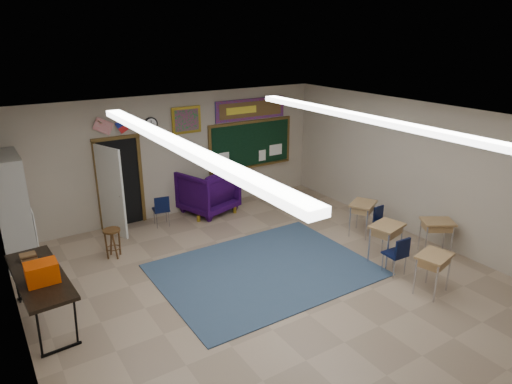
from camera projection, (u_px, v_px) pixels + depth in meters
floor at (280, 292)px, 8.14m from camera, size 9.00×9.00×0.00m
back_wall at (175, 156)px, 11.20m from camera, size 8.00×0.04×3.00m
left_wall at (17, 282)px, 5.59m from camera, size 0.04×9.00×3.00m
right_wall at (435, 175)px, 9.67m from camera, size 0.04×9.00×3.00m
ceiling at (284, 126)px, 7.13m from camera, size 8.00×9.00×0.04m
area_rug at (265, 270)px, 8.87m from camera, size 4.00×3.00×0.02m
fluorescent_strips at (283, 130)px, 7.15m from camera, size 3.86×6.00×0.10m
doorway at (117, 185)px, 10.46m from camera, size 1.10×0.89×2.16m
chalkboard at (251, 146)px, 12.30m from camera, size 2.55×0.14×1.30m
bulletin_board at (251, 109)px, 11.97m from camera, size 2.10×0.05×0.55m
framed_art_print at (186, 120)px, 11.06m from camera, size 0.75×0.05×0.65m
wall_clock at (151, 124)px, 10.60m from camera, size 0.32×0.05×0.32m
wall_flags at (114, 122)px, 10.11m from camera, size 1.16×0.06×0.70m
storage_cabinet at (13, 209)px, 8.92m from camera, size 0.59×1.25×2.20m
wingback_armchair at (208, 190)px, 11.59m from camera, size 1.52×1.55×1.13m
student_chair_reading at (161, 210)px, 10.79m from camera, size 0.44×0.44×0.77m
student_chair_desk_a at (395, 255)px, 8.64m from camera, size 0.41×0.41×0.78m
student_chair_desk_b at (383, 223)px, 10.17m from camera, size 0.38×0.38×0.70m
student_desk_front_left at (386, 241)px, 9.10m from camera, size 0.76×0.64×0.79m
student_desk_front_right at (362, 217)px, 10.31m from camera, size 0.79×0.72×0.77m
student_desk_back_left at (432, 271)px, 8.00m from camera, size 0.71×0.60×0.75m
student_desk_back_right at (436, 235)px, 9.39m from camera, size 0.78×0.73×0.75m
folding_table at (43, 296)px, 7.18m from camera, size 0.79×2.07×1.16m
wooden_stool at (113, 243)px, 9.29m from camera, size 0.35×0.35×0.62m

